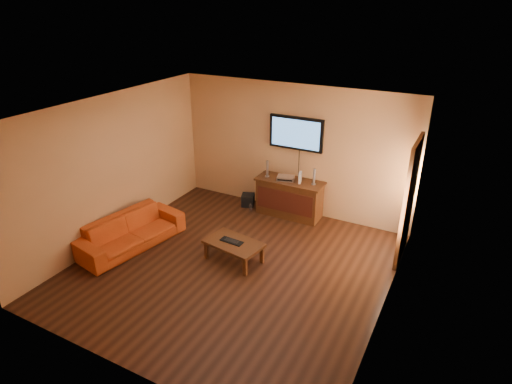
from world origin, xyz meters
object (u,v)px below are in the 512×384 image
Objects in this scene: sofa at (130,227)px; bottle at (251,207)px; coffee_table at (234,245)px; keyboard at (232,241)px; television at (296,133)px; av_receiver at (286,178)px; subwoofer at (248,200)px; media_console at (289,198)px; speaker_right at (314,177)px; speaker_left at (267,169)px; game_console at (300,178)px.

sofa is 10.59× the size of bottle.
sofa is at bearing -167.01° from coffee_table.
sofa is 1.94m from keyboard.
television is 3.27× the size of av_receiver.
keyboard is (0.79, -2.01, 0.25)m from subwoofer.
media_console reaches higher than keyboard.
speaker_right is (0.50, 0.03, 0.54)m from media_console.
speaker_left is 0.93m from bottle.
subwoofer is 0.28m from bottle.
media_console is 5.33× the size of subwoofer.
coffee_table is at bearing -113.98° from game_console.
coffee_table is 2.12m from speaker_left.
keyboard is at bearing -81.16° from speaker_left.
coffee_table is at bearing 4.54° from keyboard.
speaker_left is at bearing 168.36° from game_console.
subwoofer is (-0.98, -0.24, -1.59)m from television.
speaker_left reaches higher than speaker_right.
speaker_right is 1.48× the size of game_console.
media_console is 4.01× the size of speaker_left.
speaker_right is at bearing -20.95° from television.
sofa reaches higher than subwoofer.
bottle is (1.29, 2.24, -0.30)m from sofa.
subwoofer is 2.18m from keyboard.
speaker_left is at bearing 99.99° from coffee_table.
speaker_left reaches higher than media_console.
television is 2.63m from keyboard.
speaker_left is 1.01m from speaker_right.
speaker_left is 0.73m from game_console.
media_console is 6.29× the size of game_console.
subwoofer is (-0.89, -0.01, -0.70)m from av_receiver.
game_console is (0.22, -0.01, 0.50)m from media_console.
television is 2.73× the size of keyboard.
television is at bearing 29.64° from bottle.
keyboard is at bearing -66.14° from sofa.
game_console reaches higher than coffee_table.
av_receiver reaches higher than coffee_table.
television reaches higher than speaker_right.
television is 4.31× the size of subwoofer.
media_console is at bearing -90.00° from television.
speaker_right reaches higher than coffee_table.
media_console is 7.48× the size of bottle.
av_receiver is 0.32m from game_console.
speaker_left is (-0.35, 1.99, 0.63)m from coffee_table.
bottle is 0.45× the size of keyboard.
bottle is at bearing -146.83° from speaker_left.
coffee_table is 2.55× the size of keyboard.
media_console is 0.74m from speaker_right.
bottle is (-0.30, -0.19, -0.86)m from speaker_left.
game_console is at bearing -3.27° from media_console.
television is at bearing 86.13° from coffee_table.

